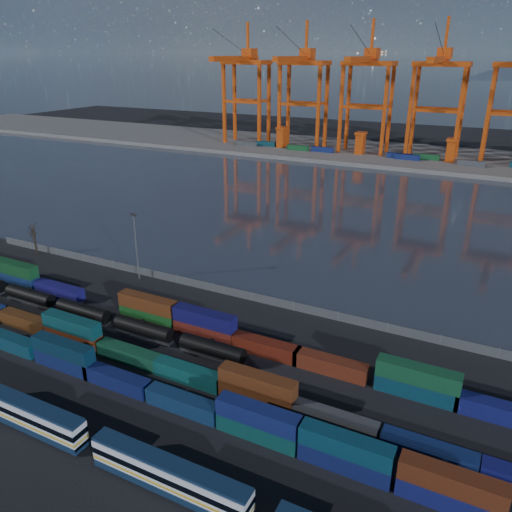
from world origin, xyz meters
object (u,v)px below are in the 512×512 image
at_px(tanker_string, 56,304).
at_px(gantry_cranes, 403,75).
at_px(bare_tree, 35,239).
at_px(passenger_train, 169,476).

distance_m(tanker_string, gantry_cranes, 204.25).
xyz_separation_m(tanker_string, bare_tree, (-30.86, 21.50, 2.44)).
relative_size(passenger_train, gantry_cranes, 0.37).
height_order(passenger_train, gantry_cranes, gantry_cranes).
distance_m(passenger_train, gantry_cranes, 230.46).
height_order(passenger_train, bare_tree, bare_tree).
bearing_deg(tanker_string, gantry_cranes, 82.24).
relative_size(tanker_string, bare_tree, 10.25).
relative_size(passenger_train, tanker_string, 0.82).
distance_m(tanker_string, bare_tree, 37.68).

